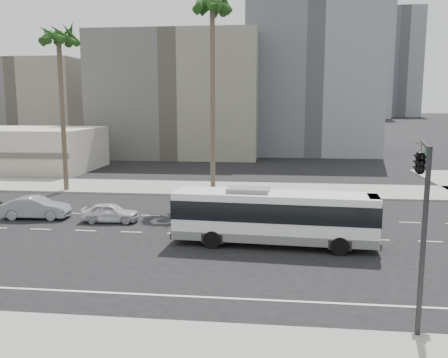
# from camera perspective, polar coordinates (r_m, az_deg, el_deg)

# --- Properties ---
(ground) EXTENTS (700.00, 700.00, 0.00)m
(ground) POSITION_cam_1_polar(r_m,az_deg,el_deg) (29.46, 0.30, -6.72)
(ground) COLOR black
(ground) RESTS_ON ground
(sidewalk_north) EXTENTS (120.00, 7.00, 0.15)m
(sidewalk_north) POSITION_cam_1_polar(r_m,az_deg,el_deg) (44.50, 2.48, -1.20)
(sidewalk_north) COLOR gray
(sidewalk_north) RESTS_ON ground
(commercial_low) EXTENTS (22.00, 12.16, 5.00)m
(commercial_low) POSITION_cam_1_polar(r_m,az_deg,el_deg) (63.71, -24.79, 3.29)
(commercial_low) COLOR beige
(commercial_low) RESTS_ON ground
(midrise_beige_west) EXTENTS (24.00, 18.00, 18.00)m
(midrise_beige_west) POSITION_cam_1_polar(r_m,az_deg,el_deg) (74.72, -5.16, 9.82)
(midrise_beige_west) COLOR #65625C
(midrise_beige_west) RESTS_ON ground
(midrise_gray_center) EXTENTS (20.00, 20.00, 26.00)m
(midrise_gray_center) POSITION_cam_1_polar(r_m,az_deg,el_deg) (80.48, 10.30, 12.51)
(midrise_gray_center) COLOR slate
(midrise_gray_center) RESTS_ON ground
(midrise_beige_far) EXTENTS (18.00, 16.00, 15.00)m
(midrise_beige_far) POSITION_cam_1_polar(r_m,az_deg,el_deg) (88.32, -21.38, 8.16)
(midrise_beige_far) COLOR #65625C
(midrise_beige_far) RESTS_ON ground
(civic_tower) EXTENTS (42.00, 42.00, 129.00)m
(civic_tower) POSITION_cam_1_polar(r_m,az_deg,el_deg) (279.92, 5.69, 15.40)
(civic_tower) COLOR beige
(civic_tower) RESTS_ON ground
(highrise_right) EXTENTS (26.00, 26.00, 70.00)m
(highrise_right) POSITION_cam_1_polar(r_m,az_deg,el_deg) (262.94, 16.25, 14.66)
(highrise_right) COLOR slate
(highrise_right) RESTS_ON ground
(highrise_far) EXTENTS (22.00, 22.00, 60.00)m
(highrise_far) POSITION_cam_1_polar(r_m,az_deg,el_deg) (296.65, 20.11, 12.83)
(highrise_far) COLOR slate
(highrise_far) RESTS_ON ground
(city_bus) EXTENTS (11.53, 3.29, 3.27)m
(city_bus) POSITION_cam_1_polar(r_m,az_deg,el_deg) (27.24, 5.97, -4.36)
(city_bus) COLOR white
(city_bus) RESTS_ON ground
(car_a) EXTENTS (1.76, 3.95, 1.32)m
(car_a) POSITION_cam_1_polar(r_m,az_deg,el_deg) (33.44, -13.44, -3.89)
(car_a) COLOR silver
(car_a) RESTS_ON ground
(car_b) EXTENTS (1.95, 4.72, 1.52)m
(car_b) POSITION_cam_1_polar(r_m,az_deg,el_deg) (35.99, -21.51, -3.20)
(car_b) COLOR gray
(car_b) RESTS_ON ground
(traffic_signal) EXTENTS (3.09, 4.19, 6.64)m
(traffic_signal) POSITION_cam_1_polar(r_m,az_deg,el_deg) (20.08, 22.43, 1.25)
(traffic_signal) COLOR #262628
(traffic_signal) RESTS_ON ground
(palm_near) EXTENTS (5.22, 5.22, 17.58)m
(palm_near) POSITION_cam_1_polar(r_m,az_deg,el_deg) (43.18, -1.41, 19.64)
(palm_near) COLOR brown
(palm_near) RESTS_ON ground
(palm_mid) EXTENTS (4.83, 4.83, 14.92)m
(palm_mid) POSITION_cam_1_polar(r_m,az_deg,el_deg) (45.77, -19.12, 15.39)
(palm_mid) COLOR brown
(palm_mid) RESTS_ON ground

